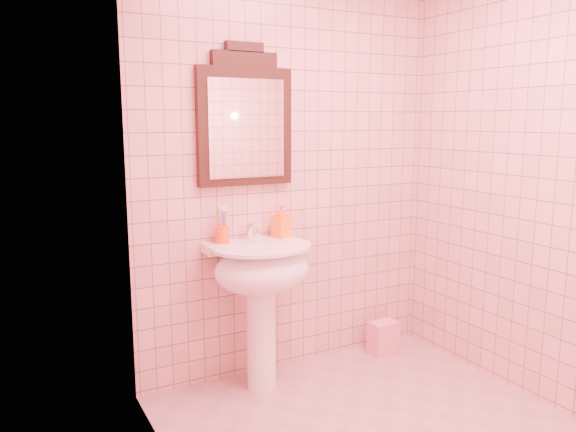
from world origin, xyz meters
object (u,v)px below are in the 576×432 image
mirror (245,120)px  toothbrush_cup (222,234)px  soap_dispenser (281,221)px  towel (383,338)px  pedestal_sink (261,279)px

mirror → toothbrush_cup: bearing=-163.9°
soap_dispenser → towel: size_ratio=0.89×
toothbrush_cup → mirror: bearing=16.1°
pedestal_sink → soap_dispenser: (0.20, 0.14, 0.30)m
soap_dispenser → mirror: bearing=144.0°
toothbrush_cup → towel: size_ratio=0.85×
mirror → soap_dispenser: 0.63m
pedestal_sink → soap_dispenser: size_ratio=4.33×
pedestal_sink → toothbrush_cup: (-0.17, 0.15, 0.26)m
pedestal_sink → mirror: (0.00, 0.20, 0.90)m
mirror → soap_dispenser: bearing=-17.1°
pedestal_sink → soap_dispenser: bearing=34.8°
mirror → soap_dispenser: size_ratio=4.06×
mirror → soap_dispenser: (0.20, -0.06, -0.60)m
mirror → toothbrush_cup: (-0.17, -0.05, -0.64)m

